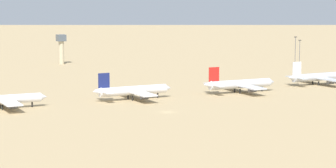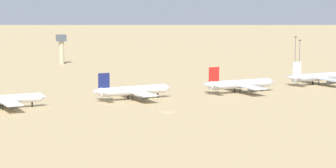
{
  "view_description": "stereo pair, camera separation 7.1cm",
  "coord_description": "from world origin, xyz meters",
  "px_view_note": "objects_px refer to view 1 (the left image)",
  "views": [
    {
      "loc": [
        -115.43,
        -217.62,
        42.01
      ],
      "look_at": [
        16.01,
        29.49,
        6.0
      ],
      "focal_mm": 73.32,
      "sensor_mm": 36.0,
      "label": 1
    },
    {
      "loc": [
        -115.36,
        -217.66,
        42.01
      ],
      "look_at": [
        16.01,
        29.49,
        6.0
      ],
      "focal_mm": 73.32,
      "sensor_mm": 36.0,
      "label": 2
    }
  ],
  "objects_px": {
    "light_pole_west": "(300,50)",
    "parked_jet_navy_3": "(132,91)",
    "parked_jet_white_2": "(3,100)",
    "parked_jet_red_4": "(239,84)",
    "parked_jet_white_5": "(317,77)",
    "control_tower": "(61,46)",
    "light_pole_east": "(295,49)"
  },
  "relations": [
    {
      "from": "parked_jet_white_2",
      "to": "parked_jet_white_5",
      "type": "height_order",
      "value": "parked_jet_white_5"
    },
    {
      "from": "parked_jet_navy_3",
      "to": "control_tower",
      "type": "distance_m",
      "value": 155.06
    },
    {
      "from": "parked_jet_white_5",
      "to": "control_tower",
      "type": "relative_size",
      "value": 1.9
    },
    {
      "from": "parked_jet_red_4",
      "to": "light_pole_west",
      "type": "relative_size",
      "value": 2.38
    },
    {
      "from": "parked_jet_red_4",
      "to": "control_tower",
      "type": "relative_size",
      "value": 1.95
    },
    {
      "from": "parked_jet_white_2",
      "to": "parked_jet_white_5",
      "type": "bearing_deg",
      "value": 2.22
    },
    {
      "from": "parked_jet_white_5",
      "to": "light_pole_west",
      "type": "height_order",
      "value": "light_pole_west"
    },
    {
      "from": "parked_jet_white_2",
      "to": "light_pole_west",
      "type": "bearing_deg",
      "value": 24.1
    },
    {
      "from": "parked_jet_red_4",
      "to": "light_pole_west",
      "type": "bearing_deg",
      "value": 43.15
    },
    {
      "from": "parked_jet_white_2",
      "to": "parked_jet_red_4",
      "type": "height_order",
      "value": "parked_jet_red_4"
    },
    {
      "from": "light_pole_west",
      "to": "light_pole_east",
      "type": "height_order",
      "value": "light_pole_east"
    },
    {
      "from": "parked_jet_red_4",
      "to": "light_pole_west",
      "type": "distance_m",
      "value": 136.01
    },
    {
      "from": "parked_jet_white_2",
      "to": "parked_jet_navy_3",
      "type": "bearing_deg",
      "value": 0.48
    },
    {
      "from": "parked_jet_navy_3",
      "to": "parked_jet_white_5",
      "type": "xyz_separation_m",
      "value": [
        97.73,
        1.46,
        -0.01
      ]
    },
    {
      "from": "parked_jet_red_4",
      "to": "light_pole_west",
      "type": "xyz_separation_m",
      "value": [
        103.66,
        87.92,
        4.87
      ]
    },
    {
      "from": "parked_jet_red_4",
      "to": "light_pole_east",
      "type": "relative_size",
      "value": 2.02
    },
    {
      "from": "parked_jet_white_5",
      "to": "parked_jet_red_4",
      "type": "bearing_deg",
      "value": -173.19
    },
    {
      "from": "parked_jet_red_4",
      "to": "parked_jet_white_5",
      "type": "bearing_deg",
      "value": 9.29
    },
    {
      "from": "parked_jet_white_2",
      "to": "parked_jet_navy_3",
      "type": "relative_size",
      "value": 0.95
    },
    {
      "from": "parked_jet_white_2",
      "to": "parked_jet_red_4",
      "type": "bearing_deg",
      "value": -0.87
    },
    {
      "from": "parked_jet_navy_3",
      "to": "parked_jet_white_5",
      "type": "relative_size",
      "value": 1.0
    },
    {
      "from": "parked_jet_red_4",
      "to": "light_pole_west",
      "type": "height_order",
      "value": "light_pole_west"
    },
    {
      "from": "control_tower",
      "to": "light_pole_west",
      "type": "xyz_separation_m",
      "value": [
        130.07,
        -69.2,
        -2.34
      ]
    },
    {
      "from": "control_tower",
      "to": "parked_jet_red_4",
      "type": "bearing_deg",
      "value": -80.46
    },
    {
      "from": "parked_jet_navy_3",
      "to": "control_tower",
      "type": "height_order",
      "value": "control_tower"
    },
    {
      "from": "parked_jet_white_2",
      "to": "light_pole_west",
      "type": "xyz_separation_m",
      "value": [
        205.64,
        82.28,
        5.17
      ]
    },
    {
      "from": "light_pole_west",
      "to": "parked_jet_navy_3",
      "type": "bearing_deg",
      "value": -151.29
    },
    {
      "from": "parked_jet_white_2",
      "to": "parked_jet_white_5",
      "type": "distance_m",
      "value": 150.13
    },
    {
      "from": "light_pole_east",
      "to": "parked_jet_red_4",
      "type": "bearing_deg",
      "value": -139.52
    },
    {
      "from": "parked_jet_white_5",
      "to": "control_tower",
      "type": "bearing_deg",
      "value": 116.55
    },
    {
      "from": "parked_jet_red_4",
      "to": "light_pole_east",
      "type": "bearing_deg",
      "value": 43.33
    },
    {
      "from": "light_pole_west",
      "to": "control_tower",
      "type": "bearing_deg",
      "value": 151.99
    }
  ]
}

